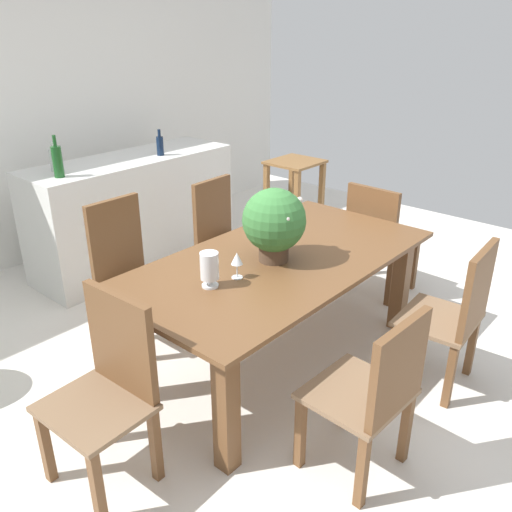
{
  "coord_description": "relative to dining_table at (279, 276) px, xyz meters",
  "views": [
    {
      "loc": [
        -2.33,
        -2.02,
        2.06
      ],
      "look_at": [
        -0.07,
        -0.05,
        0.73
      ],
      "focal_mm": 37.38,
      "sensor_mm": 36.0,
      "label": 1
    }
  ],
  "objects": [
    {
      "name": "wine_bottle_clear",
      "position": [
        -0.28,
        2.03,
        0.46
      ],
      "size": [
        0.07,
        0.07,
        0.23
      ],
      "color": "#B2BFB7",
      "rests_on": "kitchen_counter"
    },
    {
      "name": "kitchen_counter",
      "position": [
        0.37,
        1.97,
        -0.12
      ],
      "size": [
        1.88,
        0.63,
        0.98
      ],
      "primitive_type": "cube",
      "color": "silver",
      "rests_on": "ground"
    },
    {
      "name": "back_wall",
      "position": [
        0.0,
        2.78,
        0.69
      ],
      "size": [
        6.4,
        0.1,
        2.6
      ],
      "primitive_type": "cube",
      "color": "white",
      "rests_on": "ground"
    },
    {
      "name": "ground_plane",
      "position": [
        0.0,
        0.18,
        -0.61
      ],
      "size": [
        7.04,
        7.04,
        0.0
      ],
      "primitive_type": "plane",
      "color": "silver"
    },
    {
      "name": "chair_near_left",
      "position": [
        -0.46,
        -0.95,
        -0.11
      ],
      "size": [
        0.48,
        0.45,
        0.9
      ],
      "rotation": [
        0.0,
        0.0,
        3.1
      ],
      "color": "brown",
      "rests_on": "ground"
    },
    {
      "name": "crystal_vase_center_near",
      "position": [
        -0.55,
        0.04,
        0.24
      ],
      "size": [
        0.1,
        0.1,
        0.2
      ],
      "color": "silver",
      "rests_on": "dining_table"
    },
    {
      "name": "chair_far_left",
      "position": [
        -0.46,
        0.95,
        -0.07
      ],
      "size": [
        0.44,
        0.41,
        1.0
      ],
      "rotation": [
        0.0,
        0.0,
        -0.0
      ],
      "color": "brown",
      "rests_on": "ground"
    },
    {
      "name": "wine_bottle_amber",
      "position": [
        0.61,
        1.83,
        0.46
      ],
      "size": [
        0.06,
        0.06,
        0.23
      ],
      "color": "#0F1E38",
      "rests_on": "kitchen_counter"
    },
    {
      "name": "dining_table",
      "position": [
        0.0,
        0.0,
        0.0
      ],
      "size": [
        2.04,
        1.06,
        0.74
      ],
      "color": "brown",
      "rests_on": "ground"
    },
    {
      "name": "crystal_vase_left",
      "position": [
        0.33,
        0.35,
        0.25
      ],
      "size": [
        0.1,
        0.1,
        0.21
      ],
      "color": "silver",
      "rests_on": "dining_table"
    },
    {
      "name": "flower_centerpiece",
      "position": [
        -0.05,
        0.0,
        0.37
      ],
      "size": [
        0.38,
        0.38,
        0.44
      ],
      "color": "#4C3828",
      "rests_on": "dining_table"
    },
    {
      "name": "wine_glass",
      "position": [
        -0.38,
        0.0,
        0.24
      ],
      "size": [
        0.07,
        0.07,
        0.15
      ],
      "color": "silver",
      "rests_on": "dining_table"
    },
    {
      "name": "chair_far_right",
      "position": [
        0.46,
        0.95,
        -0.09
      ],
      "size": [
        0.45,
        0.43,
        0.94
      ],
      "rotation": [
        0.0,
        0.0,
        0.04
      ],
      "color": "brown",
      "rests_on": "ground"
    },
    {
      "name": "chair_head_end",
      "position": [
        -1.25,
        0.0,
        -0.08
      ],
      "size": [
        0.43,
        0.49,
        0.95
      ],
      "rotation": [
        0.0,
        0.0,
        -1.53
      ],
      "color": "brown",
      "rests_on": "ground"
    },
    {
      "name": "chair_foot_end",
      "position": [
        1.24,
        0.0,
        -0.1
      ],
      "size": [
        0.48,
        0.49,
        0.92
      ],
      "rotation": [
        0.0,
        0.0,
        1.54
      ],
      "color": "brown",
      "rests_on": "ground"
    },
    {
      "name": "side_table",
      "position": [
        1.97,
        1.38,
        -0.08
      ],
      "size": [
        0.51,
        0.48,
        0.75
      ],
      "color": "brown",
      "rests_on": "ground"
    },
    {
      "name": "wine_bottle_dark",
      "position": [
        -0.35,
        1.85,
        0.49
      ],
      "size": [
        0.08,
        0.08,
        0.32
      ],
      "color": "#194C1E",
      "rests_on": "kitchen_counter"
    },
    {
      "name": "chair_near_right",
      "position": [
        0.47,
        -0.95,
        -0.09
      ],
      "size": [
        0.5,
        0.45,
        0.93
      ],
      "rotation": [
        0.0,
        0.0,
        3.21
      ],
      "color": "brown",
      "rests_on": "ground"
    }
  ]
}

